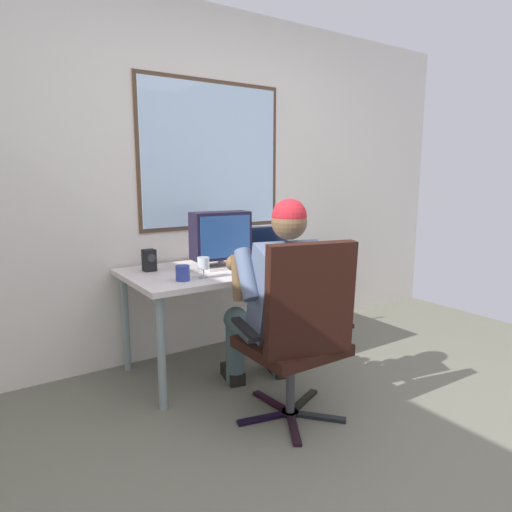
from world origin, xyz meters
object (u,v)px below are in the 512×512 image
(desk, at_px, (233,276))
(crt_monitor, at_px, (221,237))
(person_seated, at_px, (279,301))
(laptop, at_px, (274,250))
(wine_glass, at_px, (203,264))
(office_chair, at_px, (300,327))
(coffee_mug, at_px, (183,273))
(desk_speaker, at_px, (149,260))

(desk, bearing_deg, crt_monitor, -179.35)
(person_seated, distance_m, laptop, 0.85)
(desk, relative_size, person_seated, 1.21)
(crt_monitor, relative_size, wine_glass, 3.12)
(office_chair, height_order, person_seated, person_seated)
(desk, distance_m, coffee_mug, 0.52)
(laptop, bearing_deg, person_seated, -124.15)
(desk, xyz_separation_m, person_seated, (-0.07, -0.62, -0.02))
(desk, xyz_separation_m, crt_monitor, (-0.10, -0.00, 0.28))
(person_seated, relative_size, crt_monitor, 2.99)
(desk, distance_m, wine_glass, 0.43)
(person_seated, distance_m, crt_monitor, 0.69)
(crt_monitor, bearing_deg, coffee_mug, -151.78)
(crt_monitor, bearing_deg, desk_speaker, 158.64)
(wine_glass, bearing_deg, person_seated, -57.26)
(wine_glass, relative_size, coffee_mug, 1.41)
(desk_speaker, bearing_deg, person_seated, -59.69)
(office_chair, relative_size, wine_glass, 7.80)
(office_chair, height_order, coffee_mug, office_chair)
(crt_monitor, distance_m, coffee_mug, 0.46)
(desk, relative_size, coffee_mug, 15.84)
(desk, bearing_deg, coffee_mug, -156.76)
(desk, bearing_deg, person_seated, -96.53)
(desk, xyz_separation_m, wine_glass, (-0.34, -0.21, 0.15))
(desk, xyz_separation_m, office_chair, (-0.12, -0.89, -0.09))
(crt_monitor, bearing_deg, office_chair, -91.89)
(office_chair, height_order, crt_monitor, crt_monitor)
(office_chair, distance_m, person_seated, 0.28)
(desk_speaker, relative_size, coffee_mug, 1.54)
(person_seated, bearing_deg, crt_monitor, 92.24)
(office_chair, xyz_separation_m, desk_speaker, (-0.41, 1.06, 0.23))
(office_chair, distance_m, coffee_mug, 0.79)
(office_chair, xyz_separation_m, wine_glass, (-0.21, 0.67, 0.25))
(wine_glass, bearing_deg, desk, 32.23)
(laptop, xyz_separation_m, wine_glass, (-0.73, -0.28, 0.02))
(coffee_mug, bearing_deg, wine_glass, -4.27)
(coffee_mug, bearing_deg, desk_speaker, 100.03)
(desk, bearing_deg, wine_glass, -147.77)
(desk_speaker, height_order, coffee_mug, desk_speaker)
(person_seated, bearing_deg, wine_glass, 122.74)
(person_seated, bearing_deg, desk_speaker, 120.31)
(desk_speaker, bearing_deg, desk, -17.70)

